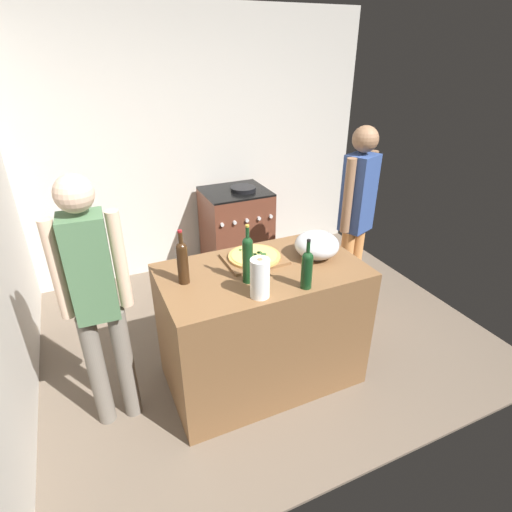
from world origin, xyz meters
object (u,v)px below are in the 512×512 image
wine_bottle_green (182,260)px  person_in_stripes (96,294)px  paper_towel_roll (260,278)px  wine_bottle_clear (307,268)px  mixing_bowl (317,245)px  pizza (254,256)px  wine_bottle_amber (248,258)px  person_in_red (356,213)px  stove (236,231)px

wine_bottle_green → person_in_stripes: person_in_stripes is taller
paper_towel_roll → wine_bottle_clear: 0.30m
person_in_stripes → mixing_bowl: bearing=-2.1°
pizza → wine_bottle_clear: wine_bottle_clear is taller
wine_bottle_amber → person_in_red: (1.22, 0.54, -0.10)m
person_in_red → pizza: bearing=-164.4°
pizza → mixing_bowl: bearing=-18.1°
wine_bottle_clear → person_in_stripes: (-1.17, 0.37, -0.09)m
wine_bottle_clear → stove: size_ratio=0.34×
paper_towel_roll → wine_bottle_green: size_ratio=0.70×
pizza → mixing_bowl: mixing_bowl is taller
stove → person_in_stripes: 2.20m
wine_bottle_green → stove: 1.93m
person_in_stripes → person_in_red: 2.13m
pizza → wine_bottle_amber: 0.32m
wine_bottle_clear → paper_towel_roll: bearing=174.6°
person_in_stripes → wine_bottle_clear: bearing=-17.4°
pizza → stove: pizza is taller
wine_bottle_green → person_in_stripes: bearing=179.4°
paper_towel_roll → stove: size_ratio=0.26×
stove → person_in_stripes: size_ratio=0.57×
pizza → person_in_stripes: (-1.03, -0.08, 0.02)m
wine_bottle_green → wine_bottle_clear: (0.66, -0.36, -0.02)m
pizza → person_in_red: 1.11m
pizza → paper_towel_roll: 0.46m
wine_bottle_clear → person_in_stripes: person_in_stripes is taller
wine_bottle_green → wine_bottle_clear: 0.75m
wine_bottle_green → wine_bottle_amber: bearing=-23.0°
mixing_bowl → wine_bottle_amber: size_ratio=0.80×
pizza → wine_bottle_green: size_ratio=1.01×
paper_towel_roll → wine_bottle_amber: size_ratio=0.64×
wine_bottle_green → person_in_red: person_in_red is taller
mixing_bowl → wine_bottle_amber: (-0.56, -0.11, 0.07)m
person_in_red → person_in_stripes: bearing=-169.8°
wine_bottle_green → person_in_red: size_ratio=0.21×
stove → person_in_red: size_ratio=0.56×
paper_towel_roll → person_in_stripes: (-0.88, 0.34, -0.07)m
pizza → wine_bottle_green: 0.54m
stove → wine_bottle_amber: bearing=-109.3°
wine_bottle_green → person_in_stripes: (-0.52, 0.01, -0.11)m
paper_towel_roll → wine_bottle_green: bearing=137.3°
pizza → mixing_bowl: 0.44m
person_in_stripes → wine_bottle_amber: bearing=-10.3°
wine_bottle_clear → wine_bottle_green: bearing=151.1°
pizza → mixing_bowl: (0.41, -0.13, 0.06)m
pizza → wine_bottle_green: (-0.52, -0.09, 0.12)m
stove → pizza: bearing=-106.9°
mixing_bowl → wine_bottle_clear: size_ratio=0.95×
paper_towel_roll → person_in_red: (1.22, 0.72, -0.06)m
person_in_stripes → person_in_red: size_ratio=0.98×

